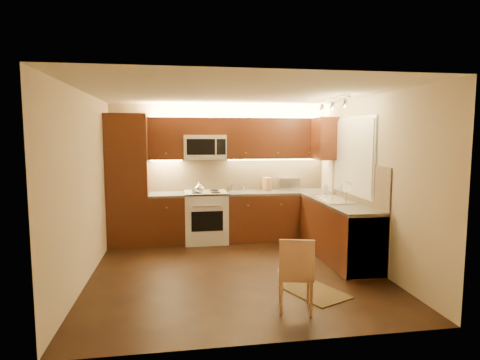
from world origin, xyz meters
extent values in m
cube|color=black|center=(0.00, 0.00, 0.00)|extent=(4.00, 4.00, 0.01)
cube|color=beige|center=(0.00, 0.00, 2.50)|extent=(4.00, 4.00, 0.01)
cube|color=#BFAC8C|center=(0.00, 2.00, 1.25)|extent=(4.00, 0.01, 2.50)
cube|color=#BFAC8C|center=(0.00, -2.00, 1.25)|extent=(4.00, 0.01, 2.50)
cube|color=#BFAC8C|center=(-2.00, 0.00, 1.25)|extent=(0.01, 4.00, 2.50)
cube|color=#BFAC8C|center=(2.00, 0.00, 1.25)|extent=(0.01, 4.00, 2.50)
cube|color=#42180E|center=(-1.65, 1.70, 1.15)|extent=(0.70, 0.60, 2.30)
cube|color=#42180E|center=(-0.99, 1.70, 0.43)|extent=(0.62, 0.60, 0.86)
cube|color=#3C3A36|center=(-0.99, 1.70, 0.88)|extent=(0.62, 0.60, 0.04)
cube|color=#42180E|center=(1.04, 1.70, 0.43)|extent=(1.92, 0.60, 0.86)
cube|color=#3C3A36|center=(1.04, 1.70, 0.88)|extent=(1.92, 0.60, 0.04)
cube|color=#42180E|center=(1.70, 0.40, 0.43)|extent=(0.60, 2.00, 0.86)
cube|color=#3C3A36|center=(1.70, 0.40, 0.88)|extent=(0.60, 2.00, 0.04)
cube|color=silver|center=(1.70, -0.30, 0.43)|extent=(0.58, 0.60, 0.84)
cube|color=tan|center=(0.35, 1.99, 1.20)|extent=(3.30, 0.02, 0.60)
cube|color=tan|center=(1.99, 0.40, 1.20)|extent=(0.02, 2.00, 0.60)
cube|color=#42180E|center=(-0.99, 1.82, 1.88)|extent=(0.62, 0.35, 0.75)
cube|color=#42180E|center=(1.04, 1.82, 1.88)|extent=(1.92, 0.35, 0.75)
cube|color=#42180E|center=(-0.30, 1.82, 2.09)|extent=(0.76, 0.35, 0.31)
cube|color=#42180E|center=(1.82, 1.40, 1.88)|extent=(0.35, 0.50, 0.75)
cube|color=silver|center=(1.99, 0.55, 1.60)|extent=(0.03, 1.44, 1.24)
cube|color=silver|center=(1.97, 0.55, 1.60)|extent=(0.02, 1.36, 1.16)
cube|color=silver|center=(1.55, 0.40, 2.46)|extent=(0.04, 1.20, 0.03)
cube|color=silver|center=(1.29, 1.85, 1.02)|extent=(0.41, 0.32, 0.24)
cube|color=#AF764F|center=(0.86, 1.81, 1.02)|extent=(0.16, 0.20, 0.25)
cylinder|color=silver|center=(0.43, 1.84, 0.95)|extent=(0.04, 0.04, 0.10)
cylinder|color=brown|center=(0.14, 1.83, 0.94)|extent=(0.06, 0.06, 0.09)
cylinder|color=silver|center=(0.24, 1.94, 0.95)|extent=(0.06, 0.06, 0.10)
cylinder|color=olive|center=(0.72, 1.92, 0.95)|extent=(0.05, 0.05, 0.10)
imported|color=white|center=(1.84, 1.34, 1.00)|extent=(0.10, 0.10, 0.19)
cube|color=black|center=(0.85, -0.90, 0.01)|extent=(0.82, 0.95, 0.01)
camera|label=1|loc=(-0.79, -5.41, 1.92)|focal=29.68mm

